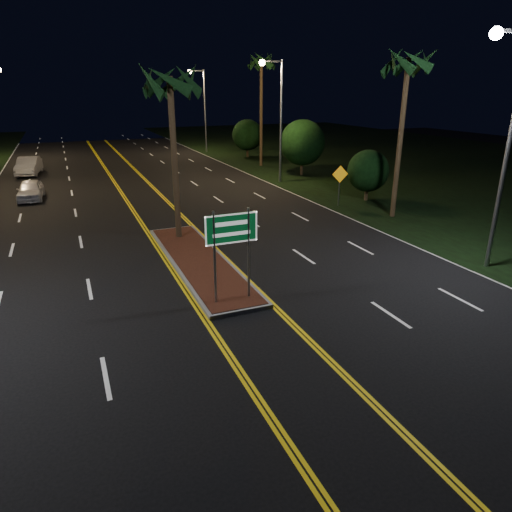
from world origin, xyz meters
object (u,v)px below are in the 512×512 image
palm_median (170,82)px  car_far (28,165)px  shrub_mid (302,143)px  streetlight_right_mid (277,107)px  shrub_near (368,171)px  median_island (199,261)px  car_near (30,188)px  shrub_far (247,135)px  warning_sign (340,180)px  highway_sign (232,237)px  palm_right_near (408,64)px  streetlight_right_near (505,127)px  palm_right_far (261,63)px  streetlight_right_far (202,101)px

palm_median → car_far: bearing=108.4°
palm_median → shrub_mid: (14.00, 13.50, -4.55)m
streetlight_right_mid → shrub_near: size_ratio=2.73×
median_island → car_near: size_ratio=2.28×
shrub_far → warning_sign: shrub_far is taller
streetlight_right_mid → shrub_near: (2.89, -8.00, -3.71)m
highway_sign → warning_sign: bearing=44.0°
highway_sign → car_near: bearing=109.3°
highway_sign → palm_right_near: size_ratio=0.34×
palm_median → shrub_far: 29.41m
streetlight_right_near → shrub_mid: (3.39, 22.00, -2.93)m
car_far → shrub_mid: bearing=-16.0°
warning_sign → palm_median: bearing=-158.1°
highway_sign → shrub_far: bearing=67.4°
palm_right_near → car_near: bearing=146.7°
palm_median → shrub_mid: palm_median is taller
palm_right_near → shrub_mid: size_ratio=2.01×
palm_right_near → shrub_mid: 15.11m
palm_right_near → shrub_far: palm_right_near is taller
highway_sign → palm_right_far: 30.81m
shrub_mid → car_far: size_ratio=0.89×
palm_right_near → car_far: palm_right_near is taller
streetlight_right_near → highway_sign: bearing=175.7°
palm_right_far → median_island: bearing=-119.1°
median_island → highway_sign: (0.00, -4.20, 2.32)m
streetlight_right_near → shrub_near: size_ratio=2.73×
streetlight_right_near → car_far: 36.45m
streetlight_right_mid → palm_right_far: palm_right_far is taller
shrub_far → car_far: 21.58m
median_island → streetlight_right_far: streetlight_right_far is taller
highway_sign → palm_right_near: palm_right_near is taller
streetlight_right_far → warning_sign: bearing=-89.2°
shrub_far → car_far: (-21.36, -2.76, -1.47)m
median_island → warning_sign: (11.01, 6.45, 1.56)m
highway_sign → palm_right_near: (12.50, 7.20, 5.81)m
palm_median → shrub_far: size_ratio=2.10×
palm_right_far → shrub_mid: 8.87m
streetlight_right_mid → shrub_near: streetlight_right_mid is taller
car_near → warning_sign: 20.37m
median_island → streetlight_right_mid: size_ratio=1.14×
palm_right_near → car_near: palm_right_near is taller
streetlight_right_far → car_far: 20.73m
streetlight_right_near → car_near: 27.76m
streetlight_right_mid → streetlight_right_far: same height
shrub_near → shrub_far: 22.01m
car_near → highway_sign: bearing=-67.2°
streetlight_right_mid → shrub_far: size_ratio=2.27×
streetlight_right_mid → streetlight_right_near: bearing=-90.0°
highway_sign → shrub_near: bearing=39.7°
median_island → shrub_mid: (14.00, 17.00, 2.64)m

